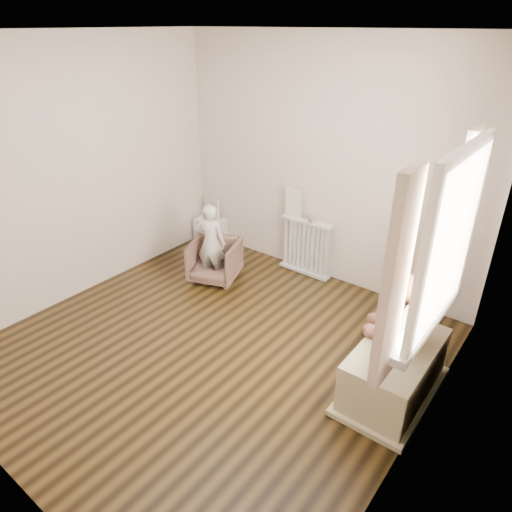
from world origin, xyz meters
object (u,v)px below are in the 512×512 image
Objects in this scene: child at (211,243)px; plush_cat at (438,281)px; toy_vanity at (210,223)px; teddy_bear at (404,315)px; armchair at (215,260)px; toy_bench at (394,373)px; radiator at (306,243)px.

plush_cat is (2.48, -0.26, 0.52)m from child.
toy_vanity is 1.04× the size of teddy_bear.
child is at bearing -46.16° from toy_vanity.
toy_vanity is 1.12× the size of armchair.
toy_bench is at bearing 148.64° from child.
toy_bench is 1.71× the size of teddy_bear.
radiator is 1.14× the size of toy_vanity.
teddy_bear reaches higher than toy_bench.
toy_bench is (2.34, -0.49, -0.04)m from armchair.
radiator is 1.94m from teddy_bear.
plush_cat reaches higher than toy_vanity.
toy_vanity is 3.44m from plush_cat.
toy_bench is (2.34, -0.44, -0.28)m from child.
child is at bearing -110.63° from armchair.
teddy_bear reaches higher than armchair.
armchair is 2.26× the size of plush_cat.
armchair reaches higher than toy_bench.
child is (0.73, -0.76, 0.20)m from toy_vanity.
plush_cat is (3.21, -1.02, 0.72)m from toy_vanity.
teddy_bear is at bearing 151.32° from child.
plush_cat is at bearing 153.46° from child.
toy_bench is 4.15× the size of plush_cat.
plush_cat reaches higher than child.
plush_cat is (1.74, -1.05, 0.61)m from radiator.
child is at bearing -133.08° from radiator.
child is 2.40m from toy_bench.
toy_bench is at bearing -21.43° from toy_vanity.
plush_cat reaches higher than toy_bench.
toy_vanity is 1.07m from child.
radiator is 2.03m from toy_bench.
armchair is (0.73, -0.71, -0.03)m from toy_vanity.
teddy_bear is 2.42× the size of plush_cat.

